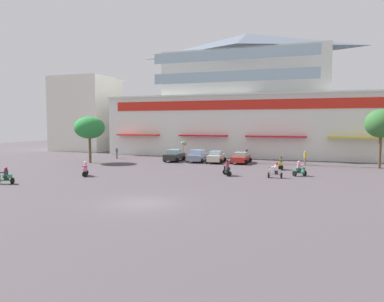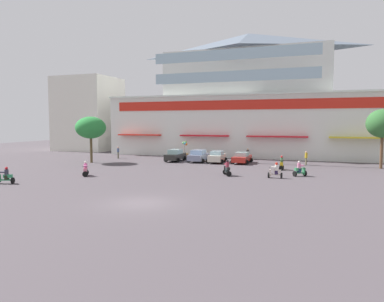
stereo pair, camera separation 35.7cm
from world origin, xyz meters
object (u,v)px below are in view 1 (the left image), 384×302
Objects in this scene: scooter_rider_3 at (299,170)px; scooter_rider_4 at (5,177)px; parked_car_0 at (174,155)px; parked_car_2 at (216,157)px; pedestrian_0 at (305,157)px; pedestrian_1 at (117,152)px; parked_car_3 at (241,158)px; scooter_rider_5 at (85,170)px; scooter_rider_2 at (227,169)px; parked_car_1 at (197,156)px; pedestrian_2 at (247,153)px; scooter_rider_0 at (275,172)px; plaza_tree_0 at (90,128)px; balloon_vendor_cart at (184,151)px; plaza_tree_1 at (381,124)px; scooter_rider_1 at (281,164)px.

scooter_rider_3 reaches higher than scooter_rider_4.
parked_car_2 is at bearing 1.32° from parked_car_0.
pedestrian_0 reaches higher than pedestrian_1.
parked_car_3 is 3.07× the size of scooter_rider_5.
parked_car_2 is 11.10m from scooter_rider_2.
parked_car_1 reaches higher than scooter_rider_3.
pedestrian_2 reaches higher than parked_car_2.
parked_car_3 is (3.13, 0.48, -0.05)m from parked_car_2.
pedestrian_0 is (16.59, 1.55, 0.19)m from parked_car_0.
scooter_rider_0 is 0.88× the size of pedestrian_1.
scooter_rider_0 is (5.36, -10.93, -0.11)m from parked_car_3.
plaza_tree_0 is 14.31m from parked_car_1.
pedestrian_0 is 0.68× the size of balloon_vendor_cart.
pedestrian_0 is (0.30, 9.88, 0.36)m from scooter_rider_3.
scooter_rider_5 is (-27.84, -15.66, -4.43)m from plaza_tree_1.
scooter_rider_4 is 30.62m from pedestrian_2.
scooter_rider_0 is 25.79m from pedestrian_1.
plaza_tree_1 is 3.94× the size of pedestrian_1.
parked_car_3 is 4.76m from pedestrian_2.
plaza_tree_1 is 4.49× the size of scooter_rider_0.
scooter_rider_4 is 21.71m from pedestrian_1.
scooter_rider_4 is 0.59× the size of balloon_vendor_cart.
plaza_tree_0 is at bearing -177.61° from scooter_rider_1.
scooter_rider_4 is at bearing -153.24° from scooter_rider_0.
pedestrian_2 reaches higher than scooter_rider_2.
scooter_rider_1 reaches higher than parked_car_3.
scooter_rider_3 is (2.07, 1.99, 0.01)m from scooter_rider_0.
scooter_rider_5 is at bearing -120.60° from parked_car_2.
pedestrian_1 is at bearing -165.13° from pedestrian_2.
parked_car_1 is at bearing -176.13° from parked_car_3.
plaza_tree_0 is 19.67m from parked_car_3.
scooter_rider_2 is 0.93× the size of pedestrian_0.
balloon_vendor_cart is (-16.39, 12.15, 0.47)m from scooter_rider_3.
plaza_tree_1 is 25.22m from balloon_vendor_cart.
scooter_rider_2 is 13.72m from pedestrian_0.
plaza_tree_1 is 16.32m from parked_car_3.
pedestrian_2 is at bearing 109.36° from scooter_rider_0.
parked_car_2 is 17.62m from scooter_rider_5.
parked_car_2 is 3.17m from parked_car_3.
scooter_rider_4 is at bearing -136.22° from pedestrian_0.
pedestrian_2 is (15.62, 26.33, 0.31)m from scooter_rider_4.
parked_car_0 is 8.89m from parked_car_3.
parked_car_2 is at bearing 59.08° from scooter_rider_4.
balloon_vendor_cart reaches higher than pedestrian_2.
pedestrian_2 is at bearing 59.63° from scooter_rider_5.
parked_car_1 is 15.66m from scooter_rider_3.
pedestrian_0 is at bearing 59.44° from scooter_rider_2.
balloon_vendor_cart is (6.81, 24.79, 0.50)m from scooter_rider_4.
pedestrian_0 is at bearing 14.41° from plaza_tree_0.
plaza_tree_1 is 3.94× the size of pedestrian_0.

